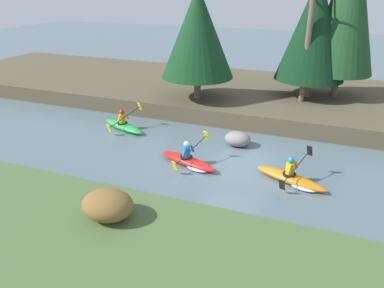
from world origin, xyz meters
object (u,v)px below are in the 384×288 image
kayaker_middle (190,161)px  kayaker_trailing (124,125)px  boulder_midstream (238,139)px  kayaker_lead (293,179)px

kayaker_middle → kayaker_trailing: 5.09m
kayaker_middle → boulder_midstream: 2.87m
kayaker_lead → kayaker_trailing: size_ratio=1.00×
kayaker_trailing → kayaker_middle: bearing=-7.5°
kayaker_lead → kayaker_middle: same height
kayaker_middle → boulder_midstream: bearing=82.9°
kayaker_middle → kayaker_lead: bearing=19.0°
kayaker_lead → kayaker_trailing: same height
boulder_midstream → kayaker_middle: bearing=-115.5°
kayaker_lead → boulder_midstream: bearing=157.6°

